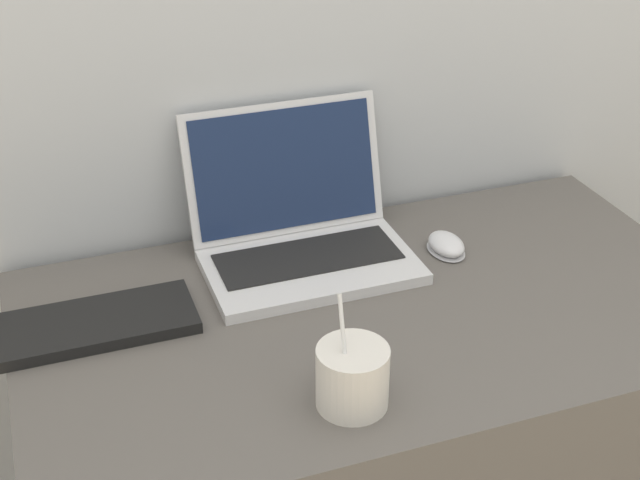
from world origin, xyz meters
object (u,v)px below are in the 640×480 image
object	(u,v)px
computer_mouse	(446,245)
external_keyboard	(62,330)
laptop	(300,228)
drink_cup	(352,376)

from	to	relation	value
computer_mouse	external_keyboard	bearing A→B (deg)	-177.40
laptop	external_keyboard	size ratio (longest dim) A/B	0.87
drink_cup	external_keyboard	bearing A→B (deg)	140.48
laptop	drink_cup	xyz separation A→B (m)	(-0.06, -0.41, -0.01)
laptop	computer_mouse	size ratio (longest dim) A/B	3.98
computer_mouse	drink_cup	bearing A→B (deg)	-133.37
drink_cup	computer_mouse	size ratio (longest dim) A/B	1.88
drink_cup	computer_mouse	distance (m)	0.46
drink_cup	external_keyboard	world-z (taller)	drink_cup
laptop	drink_cup	distance (m)	0.41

